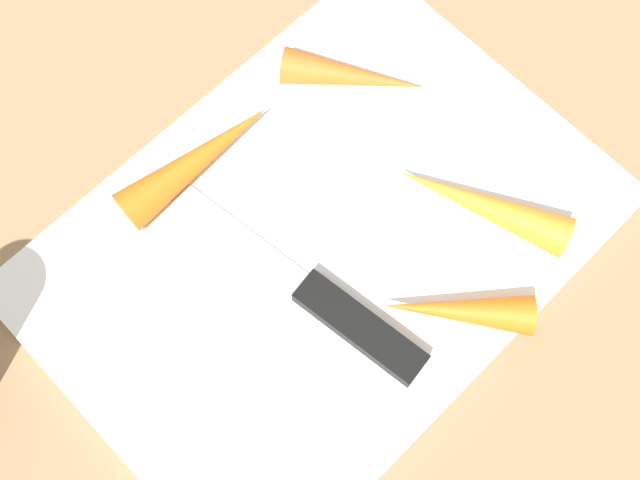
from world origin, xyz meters
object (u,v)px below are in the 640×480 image
(knife, at_px, (343,315))
(carrot_long, at_px, (481,204))
(cutting_board, at_px, (320,243))
(carrot_longest, at_px, (198,159))
(carrot_shortest, at_px, (457,311))
(carrot_short, at_px, (353,76))

(knife, xyz_separation_m, carrot_long, (-0.11, 0.01, 0.01))
(cutting_board, bearing_deg, carrot_long, 146.32)
(carrot_long, bearing_deg, cutting_board, 34.28)
(knife, distance_m, carrot_longest, 0.14)
(cutting_board, distance_m, carrot_long, 0.11)
(carrot_long, relative_size, carrot_longest, 0.99)
(cutting_board, distance_m, carrot_shortest, 0.10)
(carrot_long, distance_m, carrot_longest, 0.18)
(carrot_long, bearing_deg, carrot_short, -25.71)
(knife, height_order, carrot_longest, carrot_longest)
(knife, relative_size, carrot_long, 1.75)
(knife, height_order, carrot_shortest, carrot_shortest)
(knife, bearing_deg, carrot_shortest, -141.32)
(carrot_long, distance_m, carrot_shortest, 0.07)
(knife, bearing_deg, carrot_long, -103.74)
(carrot_long, xyz_separation_m, carrot_longest, (0.11, -0.15, 0.00))
(cutting_board, xyz_separation_m, carrot_shortest, (-0.03, 0.09, 0.02))
(cutting_board, bearing_deg, carrot_short, -145.57)
(carrot_short, relative_size, carrot_shortest, 1.05)
(carrot_short, bearing_deg, carrot_long, -39.17)
(knife, xyz_separation_m, carrot_short, (-0.12, -0.11, 0.01))
(carrot_short, relative_size, carrot_longest, 0.83)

